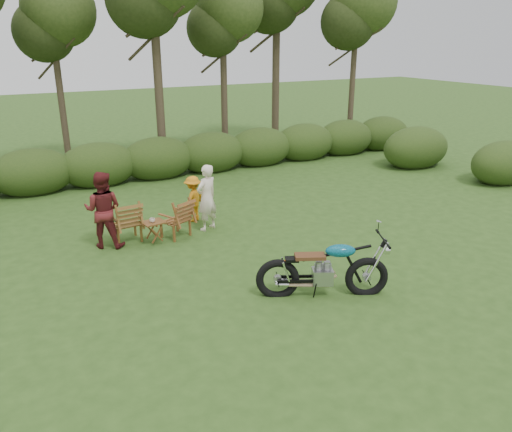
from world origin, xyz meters
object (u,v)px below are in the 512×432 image
lawn_chair_left (128,241)px  adult_b (107,246)px  adult_a (208,229)px  child (194,221)px  lawn_chair_right (176,236)px  motorcycle (321,294)px  cup (152,220)px  side_table (154,232)px

lawn_chair_left → adult_b: (-0.51, -0.09, 0.00)m
adult_a → child: (-0.09, 0.74, 0.00)m
lawn_chair_right → lawn_chair_left: bearing=-38.8°
motorcycle → child: size_ratio=1.93×
adult_a → child: adult_a is taller
adult_b → cup: bearing=-170.9°
lawn_chair_left → child: size_ratio=0.83×
motorcycle → child: 4.94m
side_table → adult_b: adult_b is taller
side_table → adult_a: adult_a is taller
cup → adult_b: 1.23m
adult_a → adult_b: size_ratio=0.94×
lawn_chair_right → adult_b: adult_b is taller
side_table → lawn_chair_left: bearing=141.4°
lawn_chair_right → adult_b: size_ratio=0.54×
side_table → adult_a: 1.50m
adult_b → child: bearing=-136.0°
motorcycle → adult_b: adult_b is taller
lawn_chair_left → side_table: bearing=137.9°
motorcycle → side_table: 4.43m
lawn_chair_right → side_table: side_table is taller
child → adult_a: bearing=63.4°
cup → child: bearing=35.9°
lawn_chair_right → side_table: bearing=-10.7°
cup → adult_a: bearing=10.3°
lawn_chair_right → child: (0.79, 0.84, 0.00)m
lawn_chair_left → adult_a: size_ratio=0.60×
adult_a → child: size_ratio=1.38×
adult_a → lawn_chair_left: bearing=-28.2°
cup → child: size_ratio=0.11×
lawn_chair_right → cup: (-0.61, -0.18, 0.58)m
child → lawn_chair_left: bearing=-17.1°
lawn_chair_left → motorcycle: bearing=117.3°
motorcycle → child: bearing=123.1°
cup → adult_b: (-1.01, 0.37, -0.58)m
adult_a → motorcycle: bearing=75.6°
lawn_chair_right → adult_b: bearing=-31.2°
lawn_chair_left → cup: size_ratio=7.79×
lawn_chair_left → adult_a: adult_a is taller
lawn_chair_left → cup: (0.51, -0.46, 0.58)m
side_table → adult_a: bearing=9.1°
lawn_chair_right → adult_a: size_ratio=0.58×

